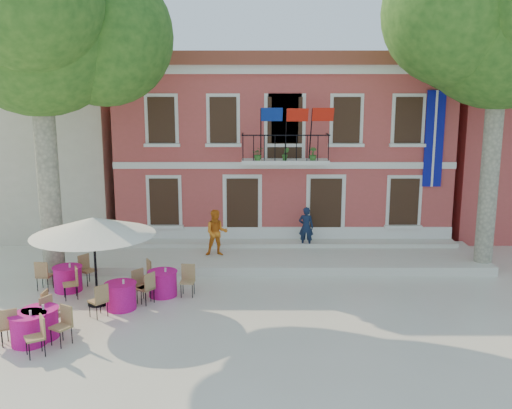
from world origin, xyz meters
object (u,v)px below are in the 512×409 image
object	(u,v)px
plane_tree_west	(37,26)
pedestrian_navy	(306,227)
patio_umbrella	(93,227)
cafe_table_3	(68,277)
plane_tree_east	(502,22)
pedestrian_orange	(217,233)
cafe_table_4	(163,282)
cafe_table_2	(28,327)
cafe_table_1	(41,321)
cafe_table_0	(121,295)

from	to	relation	value
plane_tree_west	pedestrian_navy	world-z (taller)	plane_tree_west
patio_umbrella	cafe_table_3	bearing A→B (deg)	136.21
plane_tree_east	patio_umbrella	world-z (taller)	plane_tree_east
plane_tree_east	pedestrian_navy	size ratio (longest dim) A/B	7.25
plane_tree_west	pedestrian_orange	bearing A→B (deg)	21.81
pedestrian_navy	cafe_table_4	world-z (taller)	pedestrian_navy
plane_tree_east	cafe_table_4	world-z (taller)	plane_tree_east
cafe_table_3	cafe_table_2	bearing A→B (deg)	-85.97
plane_tree_east	cafe_table_4	bearing A→B (deg)	-166.45
cafe_table_2	plane_tree_west	bearing A→B (deg)	101.67
plane_tree_east	cafe_table_1	bearing A→B (deg)	-157.26
plane_tree_east	cafe_table_0	world-z (taller)	plane_tree_east
cafe_table_1	cafe_table_3	xyz separation A→B (m)	(-0.44, 3.41, 0.00)
cafe_table_1	cafe_table_3	size ratio (longest dim) A/B	1.01
cafe_table_1	plane_tree_east	bearing A→B (deg)	22.74
pedestrian_orange	cafe_table_1	world-z (taller)	pedestrian_orange
cafe_table_0	cafe_table_4	xyz separation A→B (m)	(1.01, 1.06, 0.01)
pedestrian_orange	cafe_table_4	world-z (taller)	pedestrian_orange
cafe_table_2	cafe_table_4	distance (m)	4.32
patio_umbrella	cafe_table_4	size ratio (longest dim) A/B	1.86
pedestrian_navy	patio_umbrella	bearing A→B (deg)	49.25
cafe_table_0	cafe_table_1	size ratio (longest dim) A/B	0.93
patio_umbrella	cafe_table_2	distance (m)	3.36
patio_umbrella	cafe_table_4	bearing A→B (deg)	22.40
cafe_table_1	cafe_table_3	bearing A→B (deg)	97.29
pedestrian_orange	pedestrian_navy	bearing A→B (deg)	13.31
pedestrian_orange	cafe_table_3	bearing A→B (deg)	-152.30
cafe_table_2	cafe_table_3	size ratio (longest dim) A/B	1.01
plane_tree_east	cafe_table_2	world-z (taller)	plane_tree_east
pedestrian_orange	cafe_table_0	xyz separation A→B (m)	(-2.42, -4.34, -0.71)
pedestrian_navy	cafe_table_0	bearing A→B (deg)	54.60
cafe_table_1	cafe_table_4	distance (m)	3.93
cafe_table_2	cafe_table_3	world-z (taller)	same
plane_tree_east	cafe_table_2	xyz separation A→B (m)	(-13.38, -5.91, -7.80)
patio_umbrella	pedestrian_navy	world-z (taller)	patio_umbrella
cafe_table_4	cafe_table_2	bearing A→B (deg)	-129.29
cafe_table_0	cafe_table_4	world-z (taller)	same
patio_umbrella	cafe_table_1	xyz separation A→B (m)	(-0.78, -2.24, -1.90)
cafe_table_3	cafe_table_4	distance (m)	3.03
plane_tree_west	cafe_table_1	world-z (taller)	plane_tree_west
cafe_table_4	cafe_table_1	bearing A→B (deg)	-130.83
pedestrian_orange	cafe_table_1	size ratio (longest dim) A/B	0.89
pedestrian_orange	plane_tree_west	bearing A→B (deg)	-163.38
pedestrian_orange	cafe_table_4	distance (m)	3.64
pedestrian_orange	patio_umbrella	bearing A→B (deg)	-133.60
plane_tree_west	cafe_table_2	bearing A→B (deg)	-78.33
cafe_table_0	plane_tree_west	bearing A→B (deg)	139.16
cafe_table_1	cafe_table_2	bearing A→B (deg)	-114.41
cafe_table_1	patio_umbrella	bearing A→B (deg)	70.69
pedestrian_navy	cafe_table_1	size ratio (longest dim) A/B	0.82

